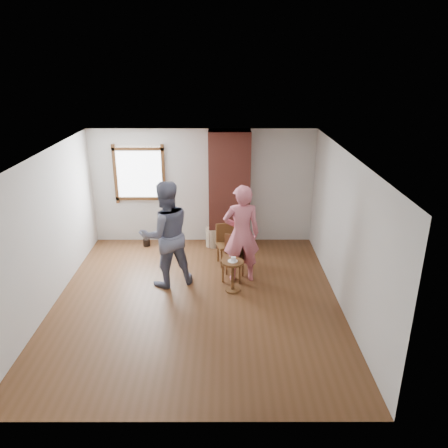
# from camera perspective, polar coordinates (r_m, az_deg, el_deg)

# --- Properties ---
(ground) EXTENTS (5.50, 5.50, 0.00)m
(ground) POSITION_cam_1_polar(r_m,az_deg,el_deg) (7.88, -3.55, -9.95)
(ground) COLOR brown
(ground) RESTS_ON ground
(room_shell) EXTENTS (5.04, 5.52, 2.62)m
(room_shell) POSITION_cam_1_polar(r_m,az_deg,el_deg) (7.69, -4.01, 4.06)
(room_shell) COLOR silver
(room_shell) RESTS_ON ground
(brick_chimney) EXTENTS (0.90, 0.50, 2.60)m
(brick_chimney) POSITION_cam_1_polar(r_m,az_deg,el_deg) (9.64, 0.70, 4.48)
(brick_chimney) COLOR brown
(brick_chimney) RESTS_ON ground
(stoneware_crock) EXTENTS (0.36, 0.36, 0.44)m
(stoneware_crock) POSITION_cam_1_polar(r_m,az_deg,el_deg) (9.91, -1.43, -1.69)
(stoneware_crock) COLOR tan
(stoneware_crock) RESTS_ON ground
(dark_pot) EXTENTS (0.17, 0.17, 0.16)m
(dark_pot) POSITION_cam_1_polar(r_m,az_deg,el_deg) (10.12, -10.08, -2.38)
(dark_pot) COLOR black
(dark_pot) RESTS_ON ground
(dining_chair_left) EXTENTS (0.48, 0.48, 0.86)m
(dining_chair_left) POSITION_cam_1_polar(r_m,az_deg,el_deg) (8.41, 1.29, -4.06)
(dining_chair_left) COLOR brown
(dining_chair_left) RESTS_ON ground
(dining_chair_right) EXTENTS (0.47, 0.47, 0.84)m
(dining_chair_right) POSITION_cam_1_polar(r_m,az_deg,el_deg) (9.01, 0.32, -2.33)
(dining_chair_right) COLOR brown
(dining_chair_right) RESTS_ON ground
(side_table) EXTENTS (0.40, 0.40, 0.60)m
(side_table) POSITION_cam_1_polar(r_m,az_deg,el_deg) (7.98, 1.14, -6.15)
(side_table) COLOR brown
(side_table) RESTS_ON ground
(cake_plate) EXTENTS (0.18, 0.18, 0.01)m
(cake_plate) POSITION_cam_1_polar(r_m,az_deg,el_deg) (7.89, 1.15, -4.85)
(cake_plate) COLOR white
(cake_plate) RESTS_ON side_table
(cake_slice) EXTENTS (0.08, 0.07, 0.06)m
(cake_slice) POSITION_cam_1_polar(r_m,az_deg,el_deg) (7.88, 1.22, -4.63)
(cake_slice) COLOR white
(cake_slice) RESTS_ON cake_plate
(man) EXTENTS (1.20, 1.08, 2.01)m
(man) POSITION_cam_1_polar(r_m,az_deg,el_deg) (8.05, -7.60, -1.35)
(man) COLOR #141739
(man) RESTS_ON ground
(person_pink) EXTENTS (0.73, 0.52, 1.90)m
(person_pink) POSITION_cam_1_polar(r_m,az_deg,el_deg) (8.16, 2.29, -1.29)
(person_pink) COLOR #CF6778
(person_pink) RESTS_ON ground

